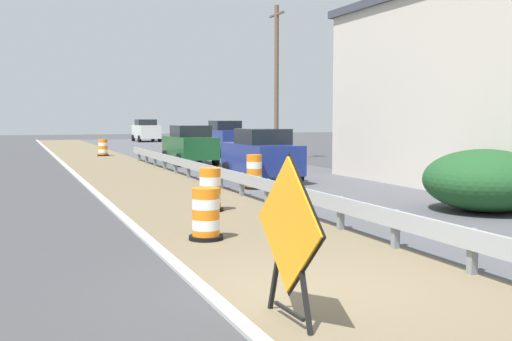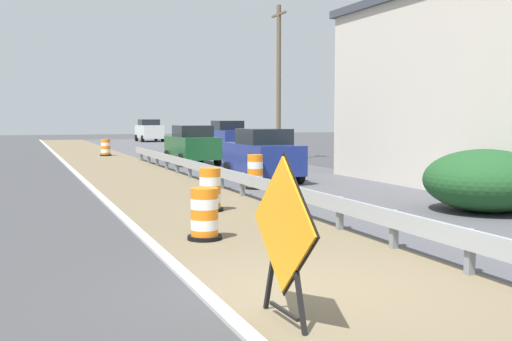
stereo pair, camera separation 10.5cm
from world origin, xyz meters
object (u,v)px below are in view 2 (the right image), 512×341
traffic_barrel_mid (255,173)px  utility_pole_mid (279,80)px  traffic_barrel_close (210,192)px  utility_pole_near (485,34)px  traffic_barrel_nearest (205,216)px  traffic_barrel_far (182,155)px  traffic_barrel_farther (106,148)px  warning_sign_diamond (283,231)px  car_lead_near_lane (262,155)px  car_trailing_near_lane (149,130)px  car_mid_far_lane (228,138)px  car_lead_far_lane (192,145)px

traffic_barrel_mid → utility_pole_mid: (6.12, 12.41, 3.83)m
traffic_barrel_close → utility_pole_near: 9.65m
traffic_barrel_nearest → traffic_barrel_far: size_ratio=0.89×
traffic_barrel_nearest → utility_pole_mid: bearing=63.3°
utility_pole_mid → traffic_barrel_farther: bearing=138.9°
warning_sign_diamond → utility_pole_near: utility_pole_near is taller
traffic_barrel_close → car_lead_near_lane: size_ratio=0.26×
car_trailing_near_lane → car_mid_far_lane: (-0.03, -24.16, 0.00)m
traffic_barrel_mid → traffic_barrel_close: bearing=-124.1°
car_trailing_near_lane → utility_pole_mid: size_ratio=0.50×
car_mid_far_lane → warning_sign_diamond: bearing=-16.5°
traffic_barrel_mid → traffic_barrel_farther: bearing=96.5°
traffic_barrel_nearest → car_lead_far_lane: car_lead_far_lane is taller
traffic_barrel_nearest → utility_pole_near: size_ratio=0.11×
car_trailing_near_lane → utility_pole_mid: bearing=0.9°
traffic_barrel_close → utility_pole_near: size_ratio=0.12×
traffic_barrel_close → car_trailing_near_lane: 45.80m
traffic_barrel_close → utility_pole_near: (8.62, 0.21, 4.34)m
car_lead_far_lane → car_mid_far_lane: bearing=-34.5°
traffic_barrel_nearest → traffic_barrel_close: size_ratio=0.92×
traffic_barrel_close → traffic_barrel_far: traffic_barrel_far is taller
traffic_barrel_mid → car_lead_near_lane: 2.59m
warning_sign_diamond → traffic_barrel_far: size_ratio=1.74×
traffic_barrel_close → traffic_barrel_farther: 23.84m
car_lead_far_lane → utility_pole_near: (4.93, -15.13, 3.86)m
warning_sign_diamond → traffic_barrel_close: (1.68, 8.47, -0.56)m
car_lead_near_lane → car_mid_far_lane: car_mid_far_lane is taller
traffic_barrel_mid → traffic_barrel_farther: 19.82m
traffic_barrel_close → car_mid_far_lane: bearing=70.4°
car_lead_near_lane → traffic_barrel_nearest: bearing=152.7°
traffic_barrel_nearest → traffic_barrel_mid: 8.58m
traffic_barrel_farther → car_mid_far_lane: (6.93, -2.82, 0.61)m
car_lead_far_lane → utility_pole_mid: (5.22, 1.20, 3.37)m
car_mid_far_lane → traffic_barrel_nearest: bearing=-18.6°
car_lead_near_lane → warning_sign_diamond: bearing=159.3°
traffic_barrel_close → car_lead_far_lane: bearing=76.5°
traffic_barrel_nearest → car_trailing_near_lane: bearing=79.9°
traffic_barrel_nearest → utility_pole_mid: utility_pole_mid is taller
traffic_barrel_farther → utility_pole_near: (8.05, -23.62, 4.38)m
warning_sign_diamond → traffic_barrel_mid: size_ratio=1.74×
warning_sign_diamond → car_lead_far_lane: size_ratio=0.46×
traffic_barrel_nearest → traffic_barrel_close: traffic_barrel_close is taller
warning_sign_diamond → car_lead_near_lane: (5.63, 14.88, -0.09)m
traffic_barrel_close → traffic_barrel_far: size_ratio=0.96×
traffic_barrel_nearest → car_lead_far_lane: (4.85, 18.82, 0.53)m
traffic_barrel_mid → car_mid_far_lane: car_mid_far_lane is taller
car_trailing_near_lane → car_lead_far_lane: (-3.84, -29.83, -0.09)m
warning_sign_diamond → traffic_barrel_far: (4.75, 23.39, -0.54)m
traffic_barrel_mid → car_lead_near_lane: car_lead_near_lane is taller
car_lead_near_lane → car_mid_far_lane: bearing=-13.6°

